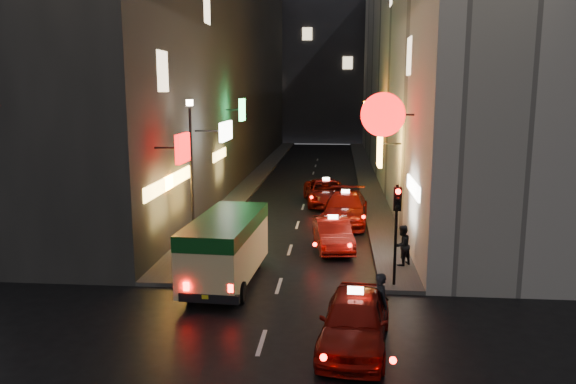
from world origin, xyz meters
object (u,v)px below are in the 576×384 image
(lamp_post, at_px, (191,163))
(taxi_near, at_px, (355,316))
(pedestrian_crossing, at_px, (381,299))
(minibus, at_px, (226,242))
(traffic_light, at_px, (397,214))

(lamp_post, bearing_deg, taxi_near, -53.28)
(pedestrian_crossing, bearing_deg, minibus, 42.00)
(traffic_light, distance_m, lamp_post, 9.42)
(minibus, distance_m, traffic_light, 5.99)
(minibus, xyz_separation_m, lamp_post, (-2.33, 4.38, 2.20))
(lamp_post, bearing_deg, minibus, -62.02)
(taxi_near, bearing_deg, traffic_light, 71.62)
(minibus, relative_size, taxi_near, 1.01)
(minibus, distance_m, pedestrian_crossing, 6.33)
(lamp_post, bearing_deg, pedestrian_crossing, -46.98)
(pedestrian_crossing, bearing_deg, taxi_near, 129.44)
(pedestrian_crossing, height_order, lamp_post, lamp_post)
(taxi_near, xyz_separation_m, pedestrian_crossing, (0.76, 0.99, 0.12))
(taxi_near, distance_m, pedestrian_crossing, 1.25)
(traffic_light, height_order, lamp_post, lamp_post)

